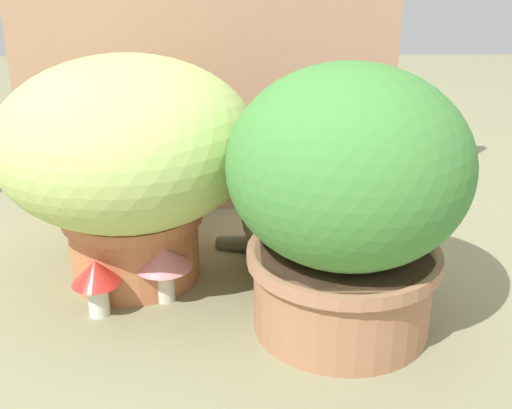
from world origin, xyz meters
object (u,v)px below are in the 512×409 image
cat (311,217)px  grass_planter (128,154)px  mushroom_ornament_red (96,278)px  leafy_planter (347,196)px  mushroom_ornament_pink (163,260)px

cat → grass_planter: bearing=-178.0°
mushroom_ornament_red → grass_planter: bearing=72.5°
grass_planter → leafy_planter: bearing=-26.9°
grass_planter → mushroom_ornament_red: size_ratio=4.51×
cat → leafy_planter: bearing=-81.1°
mushroom_ornament_red → mushroom_ornament_pink: bearing=23.4°
mushroom_ornament_red → cat: bearing=21.9°
mushroom_ornament_red → mushroom_ornament_pink: mushroom_ornament_pink is taller
mushroom_ornament_red → mushroom_ornament_pink: 0.13m
leafy_planter → grass_planter: bearing=153.1°
leafy_planter → cat: leafy_planter is taller
grass_planter → leafy_planter: (0.39, -0.20, -0.01)m
leafy_planter → mushroom_ornament_red: bearing=173.8°
grass_planter → cat: size_ratio=1.39×
leafy_planter → mushroom_ornament_pink: bearing=163.1°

